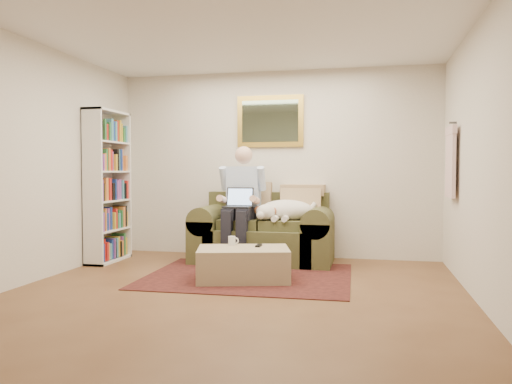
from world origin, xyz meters
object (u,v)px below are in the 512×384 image
(sleeping_dog, at_px, (287,210))
(ottoman, at_px, (243,264))
(bookshelf, at_px, (108,186))
(sofa, at_px, (263,238))
(coffee_mug, at_px, (232,241))
(seated_man, at_px, (240,205))
(laptop, at_px, (239,202))

(sleeping_dog, height_order, ottoman, sleeping_dog)
(bookshelf, bearing_deg, sleeping_dog, 7.61)
(sofa, height_order, coffee_mug, sofa)
(sofa, bearing_deg, seated_man, -148.55)
(sofa, xyz_separation_m, coffee_mug, (-0.16, -0.98, 0.10))
(seated_man, relative_size, sleeping_dog, 2.04)
(sofa, xyz_separation_m, sleeping_dog, (0.33, -0.09, 0.38))
(seated_man, bearing_deg, ottoman, -73.76)
(sleeping_dog, bearing_deg, sofa, 164.26)
(sofa, height_order, bookshelf, bookshelf)
(laptop, xyz_separation_m, bookshelf, (-1.76, -0.17, 0.20))
(coffee_mug, bearing_deg, laptop, 98.46)
(sofa, distance_m, ottoman, 1.18)
(sleeping_dog, height_order, bookshelf, bookshelf)
(laptop, relative_size, ottoman, 0.36)
(sofa, relative_size, ottoman, 1.84)
(ottoman, bearing_deg, coffee_mug, 133.82)
(coffee_mug, xyz_separation_m, bookshelf, (-1.87, 0.57, 0.59))
(bookshelf, bearing_deg, ottoman, -20.44)
(sleeping_dog, xyz_separation_m, ottoman, (-0.31, -1.08, -0.52))
(seated_man, xyz_separation_m, laptop, (0.00, -0.07, 0.04))
(sofa, height_order, ottoman, sofa)
(seated_man, distance_m, coffee_mug, 0.90)
(sleeping_dog, bearing_deg, bookshelf, -172.39)
(laptop, height_order, sleeping_dog, laptop)
(sleeping_dog, relative_size, coffee_mug, 7.49)
(seated_man, height_order, laptop, seated_man)
(sofa, relative_size, coffee_mug, 18.20)
(coffee_mug, bearing_deg, sleeping_dog, 61.19)
(ottoman, distance_m, coffee_mug, 0.35)
(seated_man, xyz_separation_m, coffee_mug, (0.11, -0.81, -0.36))
(ottoman, bearing_deg, bookshelf, 159.56)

